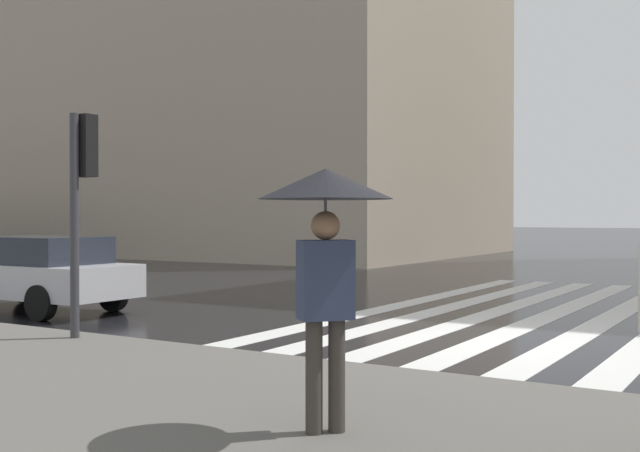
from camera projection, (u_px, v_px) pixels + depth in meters
ground_plane at (494, 343)px, 10.98m from camera, size 220.00×220.00×0.00m
zebra_crossing at (531, 310)px, 14.72m from camera, size 13.00×5.50×0.01m
haussmann_block_mid at (249, 32)px, 38.46m from camera, size 15.97×21.63×22.26m
traffic_signal_post at (82, 176)px, 10.56m from camera, size 0.44×0.30×3.02m
car_silver at (34, 271)px, 14.57m from camera, size 1.85×4.10×1.41m
pedestrian_by_billboard at (325, 218)px, 5.88m from camera, size 1.03×1.03×2.00m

